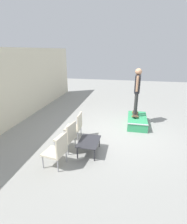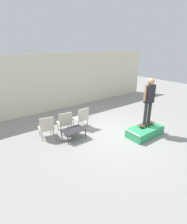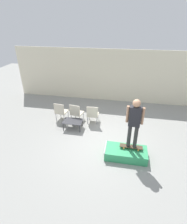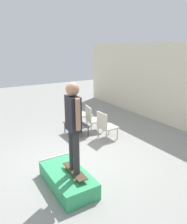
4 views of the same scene
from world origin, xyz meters
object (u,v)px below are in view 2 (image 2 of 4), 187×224
coffee_table (73,131)px  patio_chair_right (82,117)px  patio_chair_left (46,127)px  skate_ramp_box (145,131)px  skateboard_on_ramp (146,124)px  patio_chair_center (65,122)px  person_skater (149,97)px

coffee_table → patio_chair_right: size_ratio=0.95×
coffee_table → patio_chair_left: (-0.79, 0.64, 0.15)m
skate_ramp_box → coffee_table: coffee_table is taller
skateboard_on_ramp → patio_chair_right: bearing=133.1°
skateboard_on_ramp → patio_chair_right: 2.68m
skate_ramp_box → patio_chair_center: 3.21m
patio_chair_center → patio_chair_right: same height
skate_ramp_box → coffee_table: size_ratio=1.75×
patio_chair_center → person_skater: bearing=153.0°
patio_chair_center → skateboard_on_ramp: bearing=153.0°
patio_chair_left → coffee_table: bearing=149.2°
skateboard_on_ramp → patio_chair_left: (-3.36, 2.00, 0.07)m
person_skater → patio_chair_right: size_ratio=2.01×
coffee_table → patio_chair_right: patio_chair_right is taller
patio_chair_right → person_skater: bearing=129.7°
skate_ramp_box → skateboard_on_ramp: bearing=30.2°
person_skater → patio_chair_right: (-1.78, 2.00, -1.03)m
skateboard_on_ramp → coffee_table: 2.90m
skate_ramp_box → patio_chair_left: size_ratio=1.66×
skate_ramp_box → patio_chair_left: bearing=146.7°
patio_chair_left → patio_chair_right: 1.58m
skateboard_on_ramp → patio_chair_center: 3.26m
patio_chair_left → patio_chair_right: (1.58, -0.00, 0.00)m
patio_chair_center → patio_chair_right: (0.80, -0.00, 0.00)m
patio_chair_left → patio_chair_center: same height
skate_ramp_box → skateboard_on_ramp: (0.17, 0.10, 0.25)m
skate_ramp_box → patio_chair_center: patio_chair_center is taller
skateboard_on_ramp → person_skater: (-0.00, 0.00, 1.09)m
person_skater → patio_chair_center: size_ratio=2.01×
coffee_table → patio_chair_center: size_ratio=0.95×
person_skater → patio_chair_center: (-2.58, 2.00, -1.03)m
person_skater → patio_chair_center: bearing=147.2°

